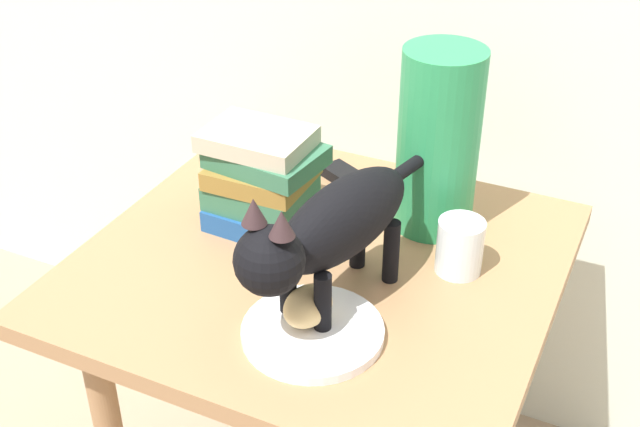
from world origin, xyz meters
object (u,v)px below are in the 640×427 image
cat (331,228)px  candle_jar (460,249)px  plate (313,332)px  green_vase (438,142)px  tv_remote (356,183)px  bread_roll (308,306)px  book_stack (262,178)px  side_table (320,303)px

cat → candle_jar: (0.14, 0.16, -0.09)m
plate → green_vase: bearing=80.9°
plate → green_vase: size_ratio=0.65×
green_vase → tv_remote: 0.21m
bread_roll → candle_jar: candle_jar is taller
book_stack → candle_jar: size_ratio=2.18×
book_stack → tv_remote: bearing=60.5°
bread_roll → book_stack: 0.28m
plate → cat: (-0.01, 0.07, 0.13)m
plate → book_stack: book_stack is taller
candle_jar → bread_roll: bearing=-123.4°
bread_roll → tv_remote: bread_roll is taller
bread_roll → book_stack: bearing=131.1°
bread_roll → cat: 0.11m
cat → green_vase: 0.28m
cat → tv_remote: 0.35m
plate → green_vase: 0.37m
cat → book_stack: cat is taller
book_stack → side_table: bearing=-22.2°
candle_jar → side_table: bearing=-163.4°
side_table → plate: 0.21m
side_table → plate: (0.07, -0.17, 0.10)m
bread_roll → green_vase: green_vase is taller
bread_roll → candle_jar: bearing=56.6°
green_vase → candle_jar: size_ratio=3.51×
tv_remote → cat: bearing=-46.3°
side_table → bread_roll: bread_roll is taller
green_vase → tv_remote: size_ratio=1.99×
green_vase → tv_remote: green_vase is taller
bread_roll → cat: size_ratio=0.17×
cat → tv_remote: size_ratio=3.13×
side_table → plate: size_ratio=3.66×
side_table → green_vase: bearing=53.6°
side_table → tv_remote: (-0.03, 0.22, 0.10)m
cat → side_table: bearing=122.1°
plate → candle_jar: candle_jar is taller
green_vase → side_table: bearing=-126.4°
book_stack → green_vase: (0.25, 0.12, 0.07)m
plate → bread_roll: bread_roll is taller
side_table → book_stack: (-0.13, 0.05, 0.17)m
side_table → plate: plate is taller
cat → candle_jar: 0.23m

